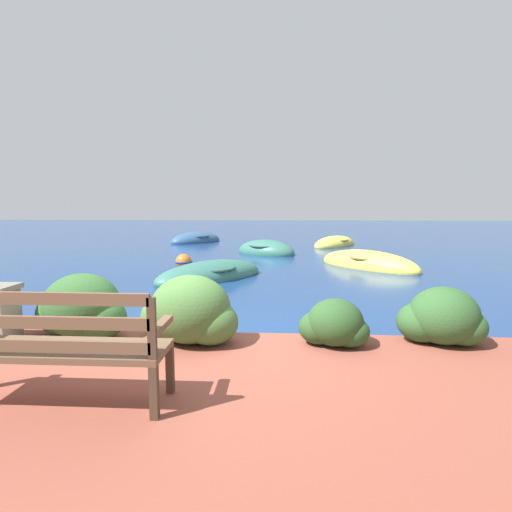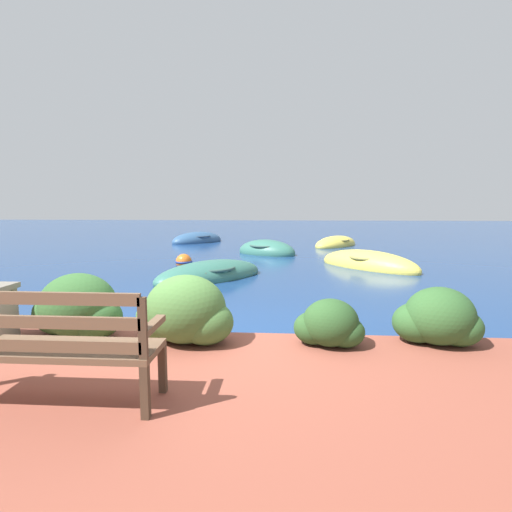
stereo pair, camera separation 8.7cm
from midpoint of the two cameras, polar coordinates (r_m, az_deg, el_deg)
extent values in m
plane|color=navy|center=(5.07, -7.48, -13.03)|extent=(80.00, 80.00, 0.00)
cube|color=#433123|center=(3.49, -12.48, -15.41)|extent=(0.06, 0.06, 0.40)
cube|color=#433123|center=(3.12, -14.75, -18.30)|extent=(0.06, 0.06, 0.40)
cube|color=brown|center=(3.52, -25.98, -11.87)|extent=(1.60, 0.48, 0.05)
cube|color=brown|center=(3.32, -27.91, -11.24)|extent=(1.52, 0.03, 0.09)
cube|color=brown|center=(3.27, -28.09, -8.33)|extent=(1.52, 0.03, 0.09)
cube|color=brown|center=(3.23, -28.28, -5.33)|extent=(1.52, 0.03, 0.09)
cube|color=#433123|center=(2.95, -15.05, -9.95)|extent=(0.06, 0.03, 0.45)
cube|color=brown|center=(3.15, -13.78, -9.63)|extent=(0.07, 0.43, 0.05)
ellipsoid|color=#2D5628|center=(5.11, -23.60, -6.45)|extent=(0.88, 0.79, 0.75)
ellipsoid|color=#2D5628|center=(5.30, -25.56, -7.29)|extent=(0.66, 0.60, 0.53)
ellipsoid|color=#2D5628|center=(5.00, -21.49, -8.18)|extent=(0.62, 0.56, 0.48)
ellipsoid|color=#426B33|center=(4.55, -9.46, -7.47)|extent=(0.90, 0.81, 0.77)
ellipsoid|color=#426B33|center=(4.70, -12.21, -8.46)|extent=(0.68, 0.61, 0.54)
ellipsoid|color=#426B33|center=(4.50, -6.72, -9.38)|extent=(0.63, 0.57, 0.50)
ellipsoid|color=#284C23|center=(4.49, 11.14, -9.31)|extent=(0.61, 0.55, 0.52)
ellipsoid|color=#284C23|center=(4.54, 8.90, -10.09)|extent=(0.46, 0.41, 0.37)
ellipsoid|color=#284C23|center=(4.51, 13.13, -10.51)|extent=(0.43, 0.39, 0.34)
ellipsoid|color=#2D5628|center=(4.90, 25.21, -7.75)|extent=(0.75, 0.68, 0.64)
ellipsoid|color=#2D5628|center=(4.91, 22.62, -8.74)|extent=(0.57, 0.51, 0.45)
ellipsoid|color=#2D5628|center=(4.97, 27.35, -9.03)|extent=(0.53, 0.48, 0.42)
ellipsoid|color=#336B5B|center=(9.62, -6.31, -2.88)|extent=(2.92, 3.06, 0.76)
torus|color=#304F46|center=(9.58, -6.33, -1.65)|extent=(1.74, 1.74, 0.07)
cube|color=#846647|center=(9.32, -8.51, -2.13)|extent=(0.81, 0.74, 0.04)
cube|color=#846647|center=(9.82, -4.60, -1.59)|extent=(0.81, 0.74, 0.04)
ellipsoid|color=#DBC64C|center=(11.63, 15.93, -1.30)|extent=(2.90, 3.07, 0.86)
torus|color=olive|center=(11.59, 15.97, -0.15)|extent=(1.52, 1.52, 0.07)
cube|color=#846647|center=(11.88, 14.12, -0.06)|extent=(0.71, 0.65, 0.04)
cube|color=#846647|center=(11.37, 17.58, -0.51)|extent=(0.71, 0.65, 0.04)
ellipsoid|color=#336B5B|center=(14.28, 1.70, 0.56)|extent=(2.58, 2.24, 0.90)
torus|color=#304F46|center=(14.26, 1.70, 1.55)|extent=(1.72, 1.72, 0.07)
cube|color=#846647|center=(14.08, 2.85, 1.35)|extent=(0.62, 0.91, 0.04)
cube|color=#846647|center=(14.42, 0.77, 1.50)|extent=(0.62, 0.91, 0.04)
ellipsoid|color=#DBC64C|center=(17.36, 11.48, 1.59)|extent=(2.56, 2.95, 0.76)
torus|color=olive|center=(17.34, 11.50, 2.28)|extent=(1.57, 1.57, 0.07)
cube|color=#846647|center=(17.72, 12.15, 2.27)|extent=(0.79, 0.62, 0.04)
cube|color=#846647|center=(17.03, 10.93, 2.10)|extent=(0.79, 0.62, 0.04)
ellipsoid|color=#2D517A|center=(18.86, -8.26, 2.14)|extent=(2.68, 2.87, 0.86)
torus|color=#2D4157|center=(18.84, -8.27, 2.86)|extent=(1.75, 1.75, 0.07)
cube|color=#846647|center=(18.59, -9.26, 2.68)|extent=(0.84, 0.73, 0.04)
cube|color=#846647|center=(19.05, -7.47, 2.83)|extent=(0.84, 0.73, 0.04)
sphere|color=orange|center=(11.95, -10.07, -0.82)|extent=(0.47, 0.47, 0.47)
torus|color=navy|center=(11.95, -10.07, -0.82)|extent=(0.52, 0.52, 0.06)
camera|label=1|loc=(0.04, -89.78, 0.03)|focal=28.00mm
camera|label=2|loc=(0.04, 90.22, -0.03)|focal=28.00mm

